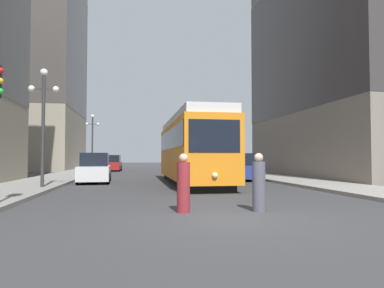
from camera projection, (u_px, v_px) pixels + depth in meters
ground_plane at (230, 219)px, 8.81m from camera, size 200.00×200.00×0.00m
sidewalk_left at (93, 168)px, 46.96m from camera, size 3.49×120.00×0.15m
sidewalk_right at (207, 168)px, 49.52m from camera, size 3.49×120.00×0.15m
streetcar at (191, 148)px, 20.72m from camera, size 2.67×12.53×3.89m
transit_bus at (204, 153)px, 33.61m from camera, size 2.73×12.45×3.45m
parked_car_left_near at (95, 169)px, 21.50m from camera, size 2.02×4.42×1.82m
parked_car_left_mid at (113, 164)px, 39.82m from camera, size 2.01×4.36×1.82m
parked_car_right_far at (240, 168)px, 23.75m from camera, size 2.01×4.29×1.82m
pedestrian_crossing_near at (259, 184)px, 10.04m from camera, size 0.37×0.37×1.67m
pedestrian_crossing_far at (183, 185)px, 9.82m from camera, size 0.37×0.37×1.65m
lamp_post_left_near at (43, 109)px, 16.63m from camera, size 1.41×0.36×5.63m
lamp_post_left_far at (92, 134)px, 36.37m from camera, size 1.41×0.36×5.87m
building_left_midblock at (33, 50)px, 44.44m from camera, size 11.77×17.02×29.54m
building_right_corner at (373, 47)px, 28.22m from camera, size 14.70×18.73×20.30m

